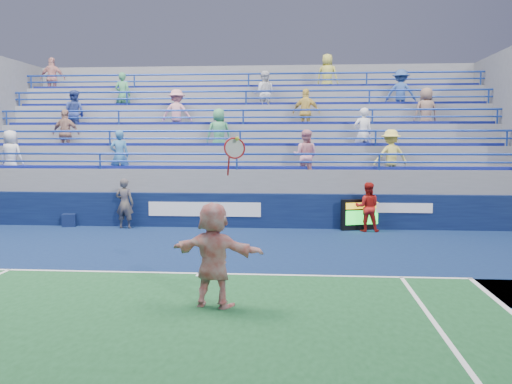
# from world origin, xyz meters

# --- Properties ---
(ground) EXTENTS (120.00, 120.00, 0.00)m
(ground) POSITION_xyz_m (0.00, 0.00, 0.00)
(ground) COLOR #333538
(sponsor_wall) EXTENTS (18.00, 0.32, 1.10)m
(sponsor_wall) POSITION_xyz_m (0.00, 6.50, 0.55)
(sponsor_wall) COLOR #0A1237
(sponsor_wall) RESTS_ON ground
(bleacher_stand) EXTENTS (18.00, 5.60, 6.13)m
(bleacher_stand) POSITION_xyz_m (-0.00, 10.27, 1.55)
(bleacher_stand) COLOR slate
(bleacher_stand) RESTS_ON ground
(serve_speed_board) EXTENTS (1.37, 0.61, 0.97)m
(serve_speed_board) POSITION_xyz_m (3.97, 6.28, 0.49)
(serve_speed_board) COLOR black
(serve_speed_board) RESTS_ON ground
(judge_chair) EXTENTS (0.51, 0.52, 0.75)m
(judge_chair) POSITION_xyz_m (-5.40, 6.27, 0.24)
(judge_chair) COLOR #0C183D
(judge_chair) RESTS_ON ground
(tennis_player) EXTENTS (1.71, 0.94, 2.82)m
(tennis_player) POSITION_xyz_m (0.66, -2.29, 0.88)
(tennis_player) COLOR white
(tennis_player) RESTS_ON ground
(line_judge) EXTENTS (0.62, 0.44, 1.60)m
(line_judge) POSITION_xyz_m (-3.48, 6.00, 0.80)
(line_judge) COLOR #141637
(line_judge) RESTS_ON ground
(ball_girl) EXTENTS (0.76, 0.61, 1.51)m
(ball_girl) POSITION_xyz_m (4.08, 5.99, 0.76)
(ball_girl) COLOR #AE1813
(ball_girl) RESTS_ON ground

